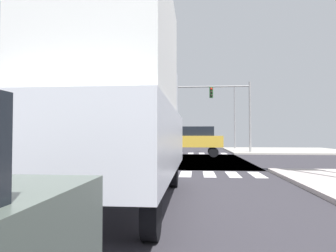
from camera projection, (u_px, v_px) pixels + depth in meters
name	position (u px, v px, depth m)	size (l,w,h in m)	color
ground	(142.00, 160.00, 20.38)	(90.00, 90.00, 0.05)	#333137
sidewalk_corner_ne	(285.00, 150.00, 31.15)	(12.00, 12.00, 0.14)	#B2ADA3
sidewalk_corner_nw	(47.00, 149.00, 33.51)	(12.00, 12.00, 0.14)	#ADB3A1
crosswalk_near	(106.00, 173.00, 13.14)	(13.50, 2.00, 0.01)	white
crosswalk_far	(153.00, 153.00, 27.67)	(13.50, 2.00, 0.01)	white
traffic_signal_mast	(216.00, 100.00, 27.76)	(7.97, 0.55, 6.62)	gray
street_lamp	(232.00, 111.00, 34.72)	(1.78, 0.32, 7.49)	gray
bank_building	(8.00, 129.00, 37.15)	(16.93, 10.94, 4.87)	#876D59
suv_farside_1	(134.00, 137.00, 42.43)	(1.96, 4.60, 2.34)	black
box_truck_trailing_2	(125.00, 98.00, 7.11)	(2.40, 7.20, 4.85)	black
suv_inner_2	(193.00, 139.00, 23.59)	(4.60, 1.96, 2.34)	black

